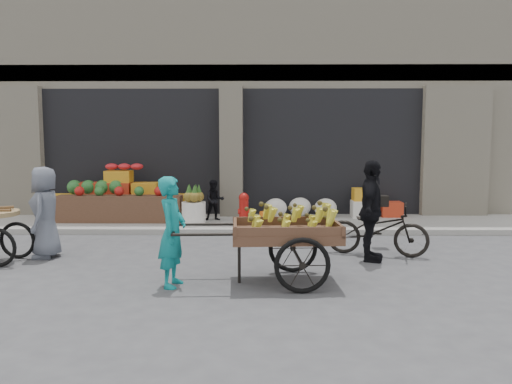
{
  "coord_description": "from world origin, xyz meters",
  "views": [
    {
      "loc": [
        0.73,
        -7.19,
        1.97
      ],
      "look_at": [
        0.64,
        1.13,
        1.1
      ],
      "focal_mm": 35.0,
      "sensor_mm": 36.0,
      "label": 1
    }
  ],
  "objects_px": {
    "pineapple_bin": "(194,213)",
    "seated_person": "(214,200)",
    "banana_cart": "(282,229)",
    "bicycle": "(377,229)",
    "vendor_woman": "(172,232)",
    "orange_bucket": "(267,219)",
    "fire_hydrant": "(244,208)",
    "cyclist": "(371,211)",
    "vendor_grey": "(45,212)"
  },
  "relations": [
    {
      "from": "pineapple_bin",
      "to": "seated_person",
      "type": "distance_m",
      "value": 0.75
    },
    {
      "from": "pineapple_bin",
      "to": "banana_cart",
      "type": "height_order",
      "value": "banana_cart"
    },
    {
      "from": "bicycle",
      "to": "vendor_woman",
      "type": "bearing_deg",
      "value": 136.46
    },
    {
      "from": "orange_bucket",
      "to": "bicycle",
      "type": "bearing_deg",
      "value": -50.48
    },
    {
      "from": "banana_cart",
      "to": "orange_bucket",
      "type": "bearing_deg",
      "value": 89.32
    },
    {
      "from": "fire_hydrant",
      "to": "bicycle",
      "type": "bearing_deg",
      "value": -44.33
    },
    {
      "from": "seated_person",
      "to": "banana_cart",
      "type": "relative_size",
      "value": 0.37
    },
    {
      "from": "fire_hydrant",
      "to": "vendor_woman",
      "type": "distance_m",
      "value": 4.24
    },
    {
      "from": "cyclist",
      "to": "bicycle",
      "type": "bearing_deg",
      "value": -10.32
    },
    {
      "from": "fire_hydrant",
      "to": "vendor_woman",
      "type": "relative_size",
      "value": 0.48
    },
    {
      "from": "bicycle",
      "to": "cyclist",
      "type": "distance_m",
      "value": 0.58
    },
    {
      "from": "orange_bucket",
      "to": "seated_person",
      "type": "distance_m",
      "value": 1.42
    },
    {
      "from": "orange_bucket",
      "to": "banana_cart",
      "type": "bearing_deg",
      "value": -87.59
    },
    {
      "from": "vendor_woman",
      "to": "vendor_grey",
      "type": "relative_size",
      "value": 0.97
    },
    {
      "from": "pineapple_bin",
      "to": "vendor_grey",
      "type": "bearing_deg",
      "value": -129.7
    },
    {
      "from": "orange_bucket",
      "to": "banana_cart",
      "type": "distance_m",
      "value": 3.95
    },
    {
      "from": "banana_cart",
      "to": "bicycle",
      "type": "bearing_deg",
      "value": 41.31
    },
    {
      "from": "pineapple_bin",
      "to": "fire_hydrant",
      "type": "distance_m",
      "value": 1.11
    },
    {
      "from": "banana_cart",
      "to": "vendor_grey",
      "type": "bearing_deg",
      "value": 156.58
    },
    {
      "from": "seated_person",
      "to": "vendor_woman",
      "type": "height_order",
      "value": "vendor_woman"
    },
    {
      "from": "pineapple_bin",
      "to": "orange_bucket",
      "type": "distance_m",
      "value": 1.61
    },
    {
      "from": "vendor_woman",
      "to": "bicycle",
      "type": "relative_size",
      "value": 0.87
    },
    {
      "from": "vendor_grey",
      "to": "bicycle",
      "type": "bearing_deg",
      "value": 85.89
    },
    {
      "from": "seated_person",
      "to": "vendor_grey",
      "type": "relative_size",
      "value": 0.61
    },
    {
      "from": "orange_bucket",
      "to": "banana_cart",
      "type": "xyz_separation_m",
      "value": [
        0.16,
        -3.92,
        0.48
      ]
    },
    {
      "from": "vendor_woman",
      "to": "bicycle",
      "type": "bearing_deg",
      "value": -52.24
    },
    {
      "from": "vendor_grey",
      "to": "bicycle",
      "type": "height_order",
      "value": "vendor_grey"
    },
    {
      "from": "fire_hydrant",
      "to": "vendor_grey",
      "type": "height_order",
      "value": "vendor_grey"
    },
    {
      "from": "cyclist",
      "to": "fire_hydrant",
      "type": "bearing_deg",
      "value": 54.85
    },
    {
      "from": "pineapple_bin",
      "to": "seated_person",
      "type": "bearing_deg",
      "value": 56.31
    },
    {
      "from": "fire_hydrant",
      "to": "bicycle",
      "type": "xyz_separation_m",
      "value": [
        2.36,
        -2.31,
        -0.05
      ]
    },
    {
      "from": "bicycle",
      "to": "cyclist",
      "type": "relative_size",
      "value": 1.04
    },
    {
      "from": "seated_person",
      "to": "banana_cart",
      "type": "height_order",
      "value": "seated_person"
    },
    {
      "from": "vendor_grey",
      "to": "cyclist",
      "type": "xyz_separation_m",
      "value": [
        5.4,
        -0.18,
        0.06
      ]
    },
    {
      "from": "pineapple_bin",
      "to": "cyclist",
      "type": "xyz_separation_m",
      "value": [
        3.26,
        -2.76,
        0.46
      ]
    },
    {
      "from": "fire_hydrant",
      "to": "banana_cart",
      "type": "relative_size",
      "value": 0.28
    },
    {
      "from": "seated_person",
      "to": "cyclist",
      "type": "height_order",
      "value": "cyclist"
    },
    {
      "from": "seated_person",
      "to": "cyclist",
      "type": "distance_m",
      "value": 4.42
    },
    {
      "from": "vendor_grey",
      "to": "vendor_woman",
      "type": "bearing_deg",
      "value": 49.7
    },
    {
      "from": "seated_person",
      "to": "pineapple_bin",
      "type": "bearing_deg",
      "value": -133.69
    },
    {
      "from": "seated_person",
      "to": "cyclist",
      "type": "xyz_separation_m",
      "value": [
        2.86,
        -3.36,
        0.24
      ]
    },
    {
      "from": "cyclist",
      "to": "banana_cart",
      "type": "bearing_deg",
      "value": 146.37
    },
    {
      "from": "fire_hydrant",
      "to": "cyclist",
      "type": "xyz_separation_m",
      "value": [
        2.16,
        -2.71,
        0.32
      ]
    },
    {
      "from": "pineapple_bin",
      "to": "orange_bucket",
      "type": "height_order",
      "value": "pineapple_bin"
    },
    {
      "from": "seated_person",
      "to": "orange_bucket",
      "type": "bearing_deg",
      "value": -40.26
    },
    {
      "from": "seated_person",
      "to": "banana_cart",
      "type": "bearing_deg",
      "value": -83.54
    },
    {
      "from": "bicycle",
      "to": "seated_person",
      "type": "bearing_deg",
      "value": 62.23
    },
    {
      "from": "fire_hydrant",
      "to": "vendor_grey",
      "type": "xyz_separation_m",
      "value": [
        -3.24,
        -2.52,
        0.26
      ]
    },
    {
      "from": "banana_cart",
      "to": "vendor_grey",
      "type": "height_order",
      "value": "vendor_grey"
    },
    {
      "from": "pineapple_bin",
      "to": "vendor_grey",
      "type": "xyz_separation_m",
      "value": [
        -2.14,
        -2.57,
        0.4
      ]
    }
  ]
}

